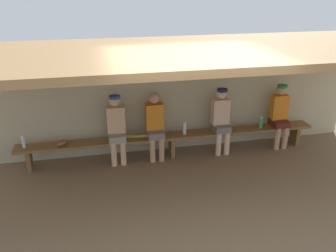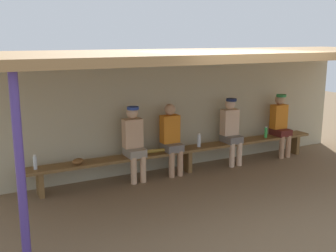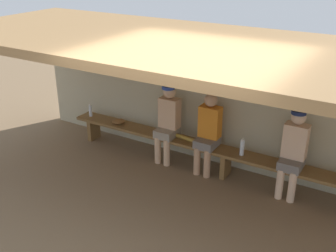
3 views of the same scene
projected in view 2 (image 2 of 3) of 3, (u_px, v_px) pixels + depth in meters
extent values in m
plane|color=brown|center=(235.00, 198.00, 6.58)|extent=(24.00, 24.00, 0.00)
cube|color=#B7AD8C|center=(176.00, 112.00, 8.08)|extent=(8.00, 0.20, 2.20)
cube|color=#9E7547|center=(214.00, 54.00, 6.70)|extent=(8.00, 2.80, 0.12)
cylinder|color=#4C388C|center=(21.00, 174.00, 4.39)|extent=(0.10, 0.10, 2.20)
cube|color=brown|center=(187.00, 149.00, 7.83)|extent=(6.00, 0.36, 0.05)
cube|color=brown|center=(40.00, 184.00, 6.64)|extent=(0.08, 0.29, 0.41)
cube|color=brown|center=(187.00, 161.00, 7.88)|extent=(0.08, 0.29, 0.41)
cube|color=brown|center=(294.00, 144.00, 9.11)|extent=(0.08, 0.29, 0.41)
cube|color=#591E19|center=(280.00, 132.00, 8.84)|extent=(0.32, 0.40, 0.14)
cylinder|color=tan|center=(282.00, 147.00, 8.72)|extent=(0.11, 0.11, 0.48)
cylinder|color=tan|center=(288.00, 146.00, 8.80)|extent=(0.11, 0.11, 0.48)
cube|color=orange|center=(279.00, 117.00, 8.84)|extent=(0.34, 0.20, 0.52)
sphere|color=tan|center=(280.00, 100.00, 8.76)|extent=(0.21, 0.21, 0.21)
cylinder|color=#2D8442|center=(281.00, 96.00, 8.70)|extent=(0.21, 0.21, 0.05)
cube|color=slate|center=(172.00, 147.00, 7.64)|extent=(0.32, 0.40, 0.14)
cylinder|color=tan|center=(172.00, 165.00, 7.52)|extent=(0.11, 0.11, 0.48)
cylinder|color=tan|center=(180.00, 163.00, 7.60)|extent=(0.11, 0.11, 0.48)
cube|color=orange|center=(170.00, 129.00, 7.64)|extent=(0.34, 0.20, 0.52)
sphere|color=tan|center=(170.00, 109.00, 7.56)|extent=(0.21, 0.21, 0.21)
cube|color=slate|center=(231.00, 139.00, 8.25)|extent=(0.32, 0.40, 0.14)
cylinder|color=beige|center=(232.00, 155.00, 8.13)|extent=(0.11, 0.11, 0.48)
cylinder|color=beige|center=(239.00, 154.00, 8.21)|extent=(0.11, 0.11, 0.48)
cube|color=beige|center=(230.00, 122.00, 8.25)|extent=(0.34, 0.20, 0.52)
sphere|color=beige|center=(230.00, 104.00, 8.17)|extent=(0.21, 0.21, 0.21)
cylinder|color=#19234C|center=(231.00, 100.00, 8.12)|extent=(0.21, 0.21, 0.05)
cube|color=gray|center=(135.00, 152.00, 7.30)|extent=(0.32, 0.40, 0.14)
cylinder|color=#DBAD84|center=(134.00, 171.00, 7.18)|extent=(0.11, 0.11, 0.48)
cylinder|color=#DBAD84|center=(143.00, 169.00, 7.26)|extent=(0.11, 0.11, 0.48)
cube|color=#DBAD84|center=(133.00, 133.00, 7.30)|extent=(0.34, 0.20, 0.52)
sphere|color=#DBAD84|center=(132.00, 113.00, 7.22)|extent=(0.21, 0.21, 0.21)
cylinder|color=#2D47A5|center=(133.00, 108.00, 7.17)|extent=(0.21, 0.21, 0.05)
cylinder|color=green|center=(266.00, 133.00, 8.62)|extent=(0.06, 0.06, 0.22)
cylinder|color=white|center=(266.00, 127.00, 8.59)|extent=(0.04, 0.04, 0.02)
cylinder|color=silver|center=(35.00, 163.00, 6.54)|extent=(0.06, 0.06, 0.22)
cylinder|color=white|center=(35.00, 156.00, 6.52)|extent=(0.04, 0.04, 0.02)
cylinder|color=silver|center=(199.00, 141.00, 7.90)|extent=(0.07, 0.07, 0.24)
cylinder|color=white|center=(199.00, 134.00, 7.87)|extent=(0.05, 0.05, 0.02)
ellipsoid|color=brown|center=(78.00, 161.00, 6.84)|extent=(0.29, 0.29, 0.09)
cylinder|color=#B28C33|center=(155.00, 151.00, 7.51)|extent=(0.86, 0.16, 0.07)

